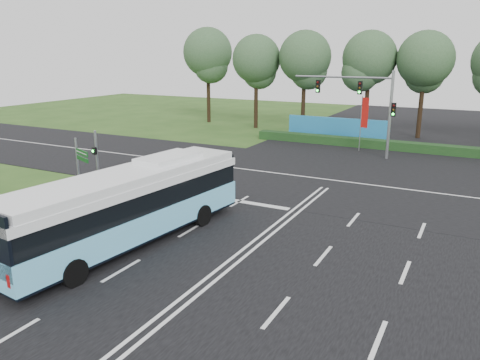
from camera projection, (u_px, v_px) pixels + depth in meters
name	position (u px, v px, depth m)	size (l,w,h in m)	color
ground	(253.00, 243.00, 21.14)	(120.00, 120.00, 0.00)	#2A4F1A
road_main	(253.00, 242.00, 21.14)	(20.00, 120.00, 0.04)	black
road_cross	(331.00, 180.00, 31.40)	(120.00, 14.00, 0.05)	black
bike_path	(10.00, 218.00, 24.15)	(5.00, 18.00, 0.06)	black
kerb_strip	(43.00, 225.00, 23.07)	(0.25, 18.00, 0.12)	gray
city_bus	(130.00, 205.00, 20.53)	(3.99, 12.76, 3.60)	#6ACBF6
pedestrian_signal	(97.00, 159.00, 28.30)	(0.36, 0.43, 3.81)	gray
street_sign	(80.00, 165.00, 25.10)	(1.42, 0.65, 3.90)	gray
utility_cabinet	(1.00, 215.00, 23.05)	(0.69, 0.57, 1.15)	#A19782
banner_flag_mid	(364.00, 116.00, 39.83)	(0.67, 0.29, 4.76)	gray
traffic_light_gantry	(368.00, 100.00, 37.36)	(8.41, 0.28, 7.00)	gray
hedge	(372.00, 144.00, 42.00)	(22.00, 1.20, 0.80)	#123316
blue_hoarding	(337.00, 129.00, 45.74)	(10.00, 0.30, 2.20)	#217AB4
eucalyptus_row	(397.00, 57.00, 45.89)	(48.98, 7.28, 11.41)	black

